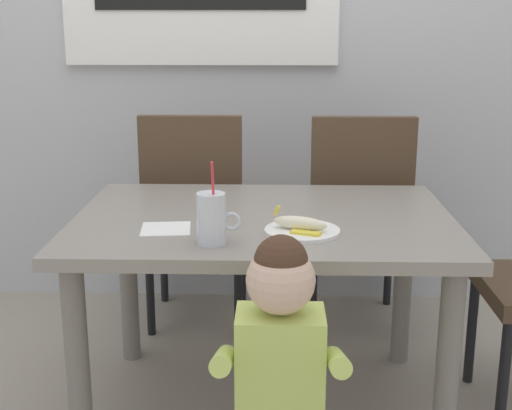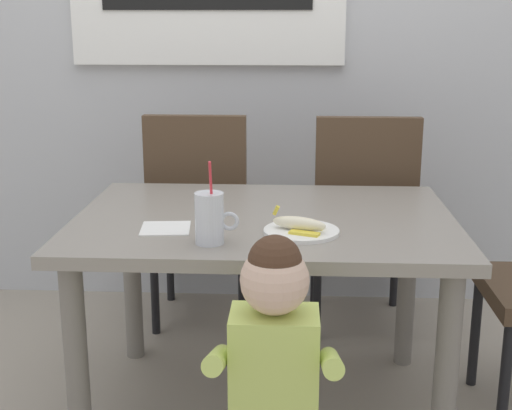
{
  "view_description": "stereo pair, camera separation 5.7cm",
  "coord_description": "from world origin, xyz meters",
  "px_view_note": "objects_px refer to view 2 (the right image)",
  "views": [
    {
      "loc": [
        0.03,
        -2.24,
        1.34
      ],
      "look_at": [
        -0.02,
        -0.09,
        0.77
      ],
      "focal_mm": 49.51,
      "sensor_mm": 36.0,
      "label": 1
    },
    {
      "loc": [
        0.09,
        -2.24,
        1.34
      ],
      "look_at": [
        -0.02,
        -0.09,
        0.77
      ],
      "focal_mm": 49.51,
      "sensor_mm": 36.0,
      "label": 2
    }
  ],
  "objects_px": {
    "dining_chair_left": "(200,208)",
    "peeled_banana": "(300,224)",
    "dining_chair_right": "(363,211)",
    "paper_napkin": "(166,228)",
    "snack_plate": "(301,231)",
    "milk_cup": "(210,221)",
    "dining_table": "(264,244)",
    "toddler_standing": "(274,356)"
  },
  "relations": [
    {
      "from": "toddler_standing",
      "to": "snack_plate",
      "type": "xyz_separation_m",
      "value": [
        0.07,
        0.45,
        0.19
      ]
    },
    {
      "from": "milk_cup",
      "to": "snack_plate",
      "type": "xyz_separation_m",
      "value": [
        0.26,
        0.11,
        -0.06
      ]
    },
    {
      "from": "milk_cup",
      "to": "toddler_standing",
      "type": "bearing_deg",
      "value": -59.95
    },
    {
      "from": "paper_napkin",
      "to": "peeled_banana",
      "type": "bearing_deg",
      "value": -4.33
    },
    {
      "from": "paper_napkin",
      "to": "snack_plate",
      "type": "bearing_deg",
      "value": -3.07
    },
    {
      "from": "snack_plate",
      "to": "peeled_banana",
      "type": "relative_size",
      "value": 1.32
    },
    {
      "from": "peeled_banana",
      "to": "milk_cup",
      "type": "bearing_deg",
      "value": -158.22
    },
    {
      "from": "dining_table",
      "to": "snack_plate",
      "type": "xyz_separation_m",
      "value": [
        0.12,
        -0.19,
        0.11
      ]
    },
    {
      "from": "dining_chair_left",
      "to": "snack_plate",
      "type": "xyz_separation_m",
      "value": [
        0.43,
        -0.88,
        0.17
      ]
    },
    {
      "from": "dining_chair_right",
      "to": "milk_cup",
      "type": "relative_size",
      "value": 3.85
    },
    {
      "from": "dining_chair_left",
      "to": "dining_table",
      "type": "bearing_deg",
      "value": 114.03
    },
    {
      "from": "dining_chair_right",
      "to": "milk_cup",
      "type": "bearing_deg",
      "value": 61.35
    },
    {
      "from": "dining_chair_left",
      "to": "peeled_banana",
      "type": "bearing_deg",
      "value": 115.4
    },
    {
      "from": "toddler_standing",
      "to": "snack_plate",
      "type": "relative_size",
      "value": 3.64
    },
    {
      "from": "dining_chair_left",
      "to": "paper_napkin",
      "type": "xyz_separation_m",
      "value": [
        0.01,
        -0.86,
        0.17
      ]
    },
    {
      "from": "snack_plate",
      "to": "paper_napkin",
      "type": "xyz_separation_m",
      "value": [
        -0.42,
        0.02,
        -0.0
      ]
    },
    {
      "from": "toddler_standing",
      "to": "peeled_banana",
      "type": "relative_size",
      "value": 4.8
    },
    {
      "from": "dining_chair_left",
      "to": "milk_cup",
      "type": "height_order",
      "value": "dining_chair_left"
    },
    {
      "from": "toddler_standing",
      "to": "dining_chair_right",
      "type": "bearing_deg",
      "value": 75.56
    },
    {
      "from": "dining_table",
      "to": "peeled_banana",
      "type": "bearing_deg",
      "value": -60.1
    },
    {
      "from": "dining_table",
      "to": "toddler_standing",
      "type": "distance_m",
      "value": 0.65
    },
    {
      "from": "milk_cup",
      "to": "snack_plate",
      "type": "height_order",
      "value": "milk_cup"
    },
    {
      "from": "snack_plate",
      "to": "paper_napkin",
      "type": "height_order",
      "value": "snack_plate"
    },
    {
      "from": "peeled_banana",
      "to": "dining_chair_right",
      "type": "bearing_deg",
      "value": 72.5
    },
    {
      "from": "dining_chair_left",
      "to": "snack_plate",
      "type": "height_order",
      "value": "dining_chair_left"
    },
    {
      "from": "toddler_standing",
      "to": "paper_napkin",
      "type": "xyz_separation_m",
      "value": [
        -0.35,
        0.47,
        0.18
      ]
    },
    {
      "from": "peeled_banana",
      "to": "toddler_standing",
      "type": "bearing_deg",
      "value": -98.13
    },
    {
      "from": "peeled_banana",
      "to": "dining_chair_left",
      "type": "bearing_deg",
      "value": 115.4
    },
    {
      "from": "toddler_standing",
      "to": "milk_cup",
      "type": "height_order",
      "value": "milk_cup"
    },
    {
      "from": "dining_chair_left",
      "to": "milk_cup",
      "type": "distance_m",
      "value": 1.03
    },
    {
      "from": "dining_chair_left",
      "to": "paper_napkin",
      "type": "relative_size",
      "value": 6.4
    },
    {
      "from": "dining_chair_right",
      "to": "snack_plate",
      "type": "xyz_separation_m",
      "value": [
        -0.27,
        -0.87,
        0.17
      ]
    },
    {
      "from": "paper_napkin",
      "to": "dining_chair_right",
      "type": "bearing_deg",
      "value": 50.77
    },
    {
      "from": "milk_cup",
      "to": "peeled_banana",
      "type": "height_order",
      "value": "milk_cup"
    },
    {
      "from": "milk_cup",
      "to": "snack_plate",
      "type": "distance_m",
      "value": 0.29
    },
    {
      "from": "dining_chair_left",
      "to": "dining_chair_right",
      "type": "xyz_separation_m",
      "value": [
        0.7,
        -0.01,
        0.0
      ]
    },
    {
      "from": "snack_plate",
      "to": "dining_chair_right",
      "type": "bearing_deg",
      "value": 72.64
    },
    {
      "from": "dining_chair_right",
      "to": "peeled_banana",
      "type": "distance_m",
      "value": 0.94
    },
    {
      "from": "dining_chair_left",
      "to": "milk_cup",
      "type": "xyz_separation_m",
      "value": [
        0.16,
        -0.99,
        0.23
      ]
    },
    {
      "from": "dining_table",
      "to": "dining_chair_left",
      "type": "distance_m",
      "value": 0.76
    },
    {
      "from": "dining_table",
      "to": "paper_napkin",
      "type": "xyz_separation_m",
      "value": [
        -0.3,
        -0.17,
        0.1
      ]
    },
    {
      "from": "dining_chair_left",
      "to": "paper_napkin",
      "type": "height_order",
      "value": "dining_chair_left"
    }
  ]
}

